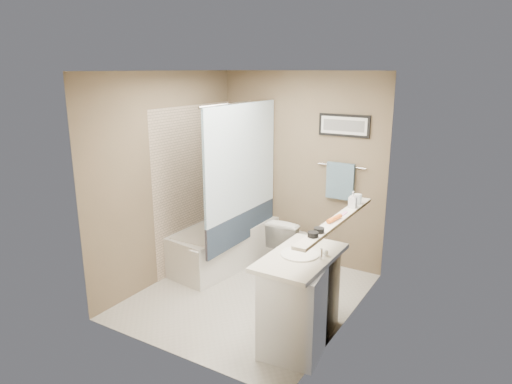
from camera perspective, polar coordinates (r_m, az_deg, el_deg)
The scene contains 33 objects.
ground at distance 5.16m, azimuth -0.88°, elevation -12.79°, with size 2.50×2.50×0.00m, color beige.
ceiling at distance 4.56m, azimuth -1.00°, elevation 14.65°, with size 2.20×2.50×0.04m, color white.
wall_back at distance 5.77m, azimuth 5.54°, elevation 2.89°, with size 2.20×0.04×2.40m, color brown.
wall_front at distance 3.78m, azimuth -10.86°, elevation -3.98°, with size 2.20×0.04×2.40m, color brown.
wall_left at distance 5.35m, azimuth -10.80°, elevation 1.72°, with size 0.04×2.50×2.40m, color brown.
wall_right at distance 4.27m, azimuth 11.46°, elevation -1.76°, with size 0.04×2.50×2.40m, color brown.
tile_surround at distance 5.78m, azimuth -7.51°, elevation 0.81°, with size 0.02×1.55×2.00m, color #BDA68F.
curtain_rod at distance 5.21m, azimuth -1.82°, elevation 11.08°, with size 0.02×0.02×1.55m, color silver.
curtain_upper at distance 5.30m, azimuth -1.76°, elevation 4.05°, with size 0.03×1.45×1.28m, color white.
curtain_lower at distance 5.51m, azimuth -1.69°, elevation -4.34°, with size 0.03×1.45×0.36m, color #28374A.
mirror at distance 4.03m, azimuth 11.18°, elevation 3.40°, with size 0.02×1.60×1.00m, color silver.
shelf at distance 4.18m, azimuth 10.11°, elevation -3.50°, with size 0.12×1.60×0.03m, color silver.
towel_bar at distance 5.53m, azimuth 10.65°, elevation 3.21°, with size 0.02×0.02×0.60m, color silver.
towel at distance 5.55m, azimuth 10.48°, elevation 1.36°, with size 0.34×0.05×0.44m, color #7DA3B6.
art_frame at distance 5.47m, azimuth 10.96°, elevation 8.17°, with size 0.62×0.03×0.26m, color black.
art_mat at distance 5.46m, azimuth 10.90°, elevation 8.15°, with size 0.56×0.00×0.20m, color white.
art_image at distance 5.45m, azimuth 10.89°, elevation 8.15°, with size 0.50×0.00×0.13m, color #595959.
door at distance 3.52m, azimuth -4.04°, elevation -8.69°, with size 0.80×0.02×2.00m, color silver.
door_handle at distance 3.74m, azimuth -7.76°, elevation -7.30°, with size 0.02×0.02×0.10m, color silver.
bathtub at distance 5.87m, azimuth -4.19°, elevation -6.58°, with size 0.70×1.50×0.50m, color silver.
tub_rim at distance 5.78m, azimuth -4.24°, elevation -4.28°, with size 0.56×1.36×0.02m, color beige.
toilet at distance 5.64m, azimuth 4.43°, elevation -6.43°, with size 0.39×0.68×0.70m, color silver.
vanity at distance 4.24m, azimuth 5.59°, elevation -13.37°, with size 0.50×0.90×0.80m, color silver.
countertop at distance 4.06m, azimuth 5.62°, elevation -8.13°, with size 0.54×0.96×0.04m, color beige.
sink_basin at distance 4.06m, azimuth 5.50°, elevation -7.74°, with size 0.34×0.34×0.01m, color white.
faucet_spout at distance 3.97m, azimuth 8.14°, elevation -7.72°, with size 0.02×0.02×0.10m, color silver.
faucet_knob at distance 4.06m, azimuth 8.69°, elevation -7.49°, with size 0.05×0.05×0.05m, color silver.
candle_bowl_near at distance 3.70m, azimuth 7.14°, elevation -5.29°, with size 0.09×0.09×0.04m, color black.
candle_bowl_far at distance 3.81m, azimuth 7.87°, elevation -4.75°, with size 0.09×0.09×0.04m, color black.
hair_brush_front at distance 4.11m, azimuth 9.77°, elevation -3.29°, with size 0.04×0.04×0.22m, color orange.
pink_comb at distance 4.31m, azimuth 10.86°, elevation -2.70°, with size 0.03×0.16×0.01m, color pink.
glass_jar at distance 4.66m, azimuth 12.58°, elevation -0.86°, with size 0.08×0.08×0.10m, color white.
soap_bottle at distance 4.52m, azimuth 12.01°, elevation -0.92°, with size 0.07×0.07×0.16m, color #999999.
Camera 1 is at (2.41, -3.87, 2.42)m, focal length 32.00 mm.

